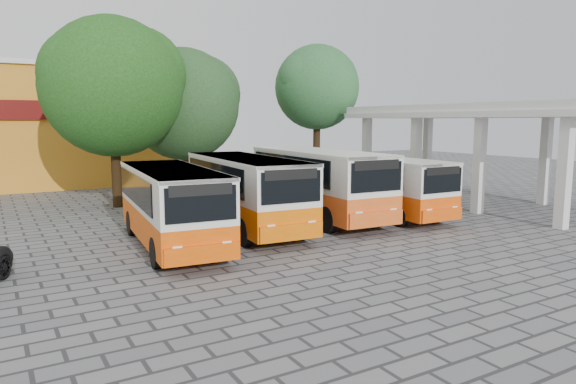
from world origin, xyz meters
TOP-DOWN VIEW (x-y plane):
  - ground at (0.00, 0.00)m, footprint 90.00×90.00m
  - terminal_shelter at (10.50, 4.00)m, footprint 6.80×15.80m
  - shophouse_block at (-11.00, 25.99)m, footprint 20.40×10.40m
  - bus_far_left at (-7.32, 2.76)m, footprint 3.12×8.13m
  - bus_centre_left at (-3.71, 4.08)m, footprint 3.17×8.60m
  - bus_centre_right at (0.21, 4.56)m, footprint 3.16×8.96m
  - bus_far_right at (3.34, 3.69)m, footprint 2.59×7.80m
  - tree_left at (-7.03, 12.77)m, footprint 7.54×7.18m
  - tree_middle at (-2.31, 15.53)m, footprint 7.13×6.79m
  - tree_right at (7.08, 15.00)m, footprint 6.09×5.80m

SIDE VIEW (x-z plane):
  - ground at x=0.00m, z-range 0.00..0.00m
  - bus_far_right at x=3.34m, z-range 0.22..3.00m
  - bus_far_left at x=-7.32m, z-range 0.23..3.09m
  - bus_centre_left at x=-3.71m, z-range 0.24..3.28m
  - bus_centre_right at x=0.21m, z-range 0.25..3.44m
  - shophouse_block at x=-11.00m, z-range 0.01..8.31m
  - terminal_shelter at x=10.50m, z-range 2.21..7.61m
  - tree_middle at x=-2.31m, z-range 1.29..10.20m
  - tree_left at x=-7.03m, z-range 1.57..11.42m
  - tree_right at x=7.08m, z-range 2.14..11.86m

